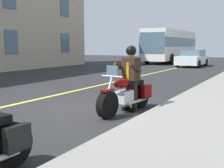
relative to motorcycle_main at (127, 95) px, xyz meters
name	(u,v)px	position (x,y,z in m)	size (l,w,h in m)	color
ground_plane	(84,107)	(0.08, -1.32, -0.45)	(80.00, 80.00, 0.00)	#28282B
lane_center_stripe	(32,101)	(0.08, -3.32, -0.45)	(60.00, 0.16, 0.01)	#E5DB4C
motorcycle_main	(127,95)	(0.00, 0.00, 0.00)	(2.22, 0.76, 1.26)	black
rider_main	(131,72)	(-0.19, 0.02, 0.58)	(0.67, 0.60, 1.74)	black
bus_near	(171,45)	(-23.32, -6.26, 1.42)	(11.05, 2.70, 3.30)	white
car_dark	(192,58)	(-18.08, -2.68, 0.24)	(4.60, 1.92, 1.40)	white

